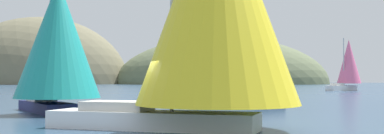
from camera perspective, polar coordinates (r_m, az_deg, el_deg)
ground_plane at (r=16.83m, az=-4.12°, el=-7.91°), size 360.00×360.00×0.00m
headland_left at (r=161.95m, az=-18.19°, el=-1.98°), size 58.93×44.00×44.18m
headland_center at (r=151.66m, az=3.56°, el=-2.09°), size 69.48×44.00×30.58m
sailboat_pink_spinnaker at (r=75.25m, az=18.60°, el=0.41°), size 6.62×5.78×8.02m
sailboat_white_mainsail at (r=52.42m, az=-1.87°, el=0.82°), size 5.03×8.24×8.47m
sailboat_navy_sail at (r=33.22m, az=2.23°, el=3.30°), size 8.32×7.94×9.29m
sailboat_teal_sail at (r=25.83m, az=-16.17°, el=2.94°), size 6.78×7.80×7.51m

